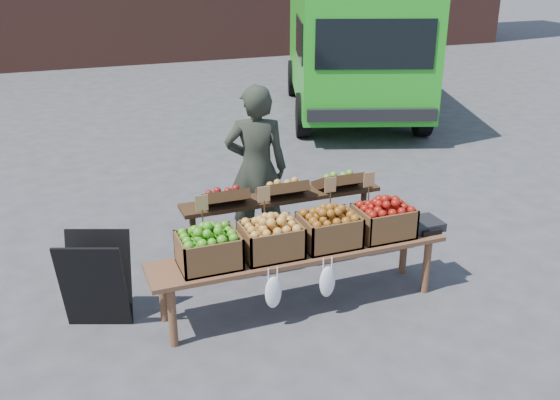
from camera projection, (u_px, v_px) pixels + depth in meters
name	position (u px, v px, depth m)	size (l,w,h in m)	color
ground	(361.00, 289.00, 5.97)	(80.00, 80.00, 0.00)	#464649
delivery_van	(352.00, 53.00, 11.85)	(2.37, 5.17, 2.32)	green
vendor	(256.00, 169.00, 6.50)	(0.65, 0.43, 1.78)	#272D22
chalkboard_sign	(96.00, 281.00, 5.27)	(0.55, 0.30, 0.84)	black
back_table	(282.00, 222.00, 6.16)	(2.10, 0.44, 1.04)	#362212
display_bench	(300.00, 278.00, 5.59)	(2.70, 0.56, 0.57)	brown
crate_golden_apples	(209.00, 250.00, 5.16)	(0.50, 0.40, 0.28)	#3D991C
crate_russet_pears	(271.00, 240.00, 5.34)	(0.50, 0.40, 0.28)	gold
crate_red_apples	(329.00, 230.00, 5.53)	(0.50, 0.40, 0.28)	#A2590D
crate_green_apples	(383.00, 221.00, 5.71)	(0.50, 0.40, 0.28)	#771003
weighing_scale	(422.00, 224.00, 5.89)	(0.34, 0.30, 0.08)	black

